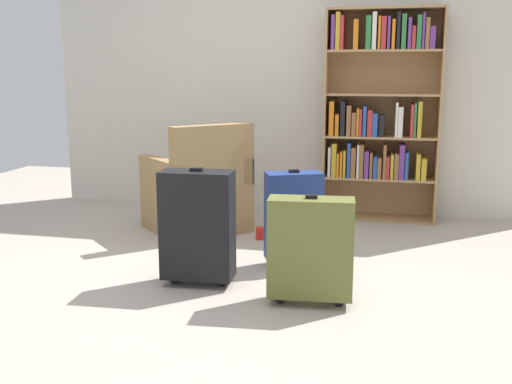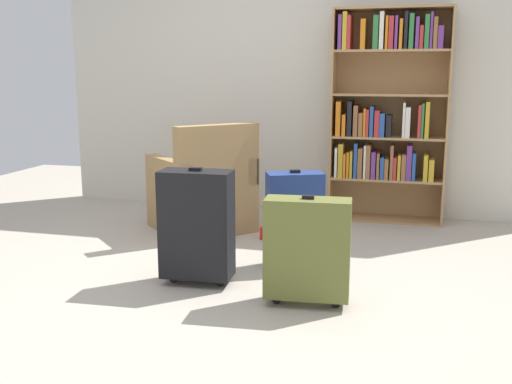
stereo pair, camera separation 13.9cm
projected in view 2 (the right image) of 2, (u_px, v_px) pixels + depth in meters
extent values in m
plane|color=#B2A899|center=(231.00, 288.00, 3.62)|extent=(8.06, 8.06, 0.00)
cube|color=beige|center=(300.00, 72.00, 5.46)|extent=(4.60, 0.10, 2.60)
cube|color=#A87F51|center=(333.00, 116.00, 5.23)|extent=(0.02, 0.31, 1.83)
cube|color=#A87F51|center=(447.00, 118.00, 5.00)|extent=(0.02, 0.31, 1.83)
cube|color=#A87F51|center=(389.00, 116.00, 5.25)|extent=(0.98, 0.02, 1.83)
cube|color=#A87F51|center=(384.00, 219.00, 5.30)|extent=(0.94, 0.29, 0.02)
cube|color=#A87F51|center=(386.00, 179.00, 5.22)|extent=(0.94, 0.29, 0.02)
cube|color=#A87F51|center=(388.00, 137.00, 5.15)|extent=(0.94, 0.29, 0.02)
cube|color=#A87F51|center=(390.00, 95.00, 5.08)|extent=(0.94, 0.29, 0.02)
cube|color=#A87F51|center=(392.00, 51.00, 5.00)|extent=(0.94, 0.29, 0.02)
cube|color=#A87F51|center=(394.00, 8.00, 4.93)|extent=(0.94, 0.29, 0.02)
cube|color=silver|center=(337.00, 162.00, 5.25)|extent=(0.02, 0.19, 0.26)
cube|color=gold|center=(341.00, 160.00, 5.24)|extent=(0.04, 0.20, 0.30)
cube|color=orange|center=(346.00, 164.00, 5.27)|extent=(0.02, 0.26, 0.21)
cube|color=orange|center=(349.00, 164.00, 5.23)|extent=(0.02, 0.18, 0.23)
cube|color=gold|center=(352.00, 164.00, 5.23)|extent=(0.02, 0.20, 0.24)
cube|color=#264C99|center=(356.00, 160.00, 5.22)|extent=(0.03, 0.22, 0.30)
cube|color=brown|center=(361.00, 162.00, 5.22)|extent=(0.04, 0.23, 0.26)
cube|color=silver|center=(365.00, 161.00, 5.19)|extent=(0.02, 0.20, 0.29)
cube|color=brown|center=(369.00, 161.00, 5.20)|extent=(0.04, 0.24, 0.29)
cube|color=#66337F|center=(374.00, 164.00, 5.19)|extent=(0.04, 0.22, 0.24)
cube|color=brown|center=(379.00, 165.00, 5.20)|extent=(0.02, 0.26, 0.22)
cube|color=#264C99|center=(382.00, 167.00, 5.17)|extent=(0.03, 0.21, 0.19)
cube|color=brown|center=(387.00, 168.00, 5.18)|extent=(0.03, 0.25, 0.18)
cube|color=brown|center=(392.00, 162.00, 5.14)|extent=(0.03, 0.21, 0.30)
cube|color=#B22D2D|center=(395.00, 168.00, 5.14)|extent=(0.03, 0.21, 0.20)
cube|color=gold|center=(399.00, 166.00, 5.14)|extent=(0.03, 0.23, 0.22)
cube|color=brown|center=(404.00, 166.00, 5.14)|extent=(0.04, 0.24, 0.22)
cube|color=#66337F|center=(409.00, 162.00, 5.12)|extent=(0.04, 0.23, 0.30)
cube|color=#264C99|center=(414.00, 166.00, 5.09)|extent=(0.03, 0.19, 0.24)
cube|color=gold|center=(425.00, 167.00, 5.09)|extent=(0.04, 0.23, 0.23)
cube|color=gold|center=(431.00, 169.00, 5.07)|extent=(0.04, 0.21, 0.19)
cube|color=orange|center=(339.00, 118.00, 5.19)|extent=(0.04, 0.21, 0.30)
cube|color=orange|center=(345.00, 125.00, 5.19)|extent=(0.03, 0.23, 0.19)
cube|color=black|center=(350.00, 118.00, 5.17)|extent=(0.04, 0.24, 0.30)
cube|color=brown|center=(356.00, 120.00, 5.16)|extent=(0.04, 0.24, 0.26)
cube|color=brown|center=(361.00, 124.00, 5.14)|extent=(0.04, 0.20, 0.20)
cube|color=orange|center=(365.00, 122.00, 5.16)|extent=(0.02, 0.26, 0.24)
cube|color=#B22D2D|center=(368.00, 122.00, 5.15)|extent=(0.02, 0.26, 0.23)
cube|color=#264C99|center=(372.00, 121.00, 5.12)|extent=(0.03, 0.22, 0.26)
cube|color=#B22D2D|center=(377.00, 123.00, 5.09)|extent=(0.04, 0.18, 0.23)
cube|color=#264C99|center=(382.00, 125.00, 5.10)|extent=(0.04, 0.21, 0.20)
cube|color=black|center=(389.00, 126.00, 5.08)|extent=(0.04, 0.19, 0.19)
cube|color=silver|center=(404.00, 120.00, 5.07)|extent=(0.02, 0.25, 0.29)
cube|color=silver|center=(408.00, 122.00, 5.07)|extent=(0.04, 0.27, 0.26)
cube|color=#B22D2D|center=(419.00, 121.00, 5.02)|extent=(0.03, 0.21, 0.28)
cube|color=#2D7238|center=(422.00, 120.00, 5.02)|extent=(0.02, 0.22, 0.29)
cube|color=gold|center=(427.00, 120.00, 5.01)|extent=(0.03, 0.24, 0.30)
cube|color=#66337F|center=(341.00, 33.00, 5.03)|extent=(0.03, 0.19, 0.29)
cube|color=gold|center=(346.00, 31.00, 5.01)|extent=(0.04, 0.17, 0.31)
cube|color=#B22D2D|center=(350.00, 33.00, 5.05)|extent=(0.03, 0.27, 0.28)
cube|color=orange|center=(364.00, 35.00, 5.00)|extent=(0.04, 0.21, 0.25)
cube|color=#2D7238|center=(376.00, 33.00, 4.95)|extent=(0.04, 0.18, 0.27)
cube|color=silver|center=(382.00, 31.00, 4.95)|extent=(0.03, 0.20, 0.30)
cube|color=orange|center=(387.00, 33.00, 4.97)|extent=(0.02, 0.26, 0.27)
cube|color=#B22D2D|center=(391.00, 33.00, 4.94)|extent=(0.04, 0.21, 0.27)
cube|color=#66337F|center=(396.00, 33.00, 4.93)|extent=(0.02, 0.21, 0.27)
cube|color=orange|center=(401.00, 34.00, 4.91)|extent=(0.03, 0.20, 0.24)
cube|color=black|center=(406.00, 31.00, 4.91)|extent=(0.03, 0.22, 0.30)
cube|color=#2D7238|center=(412.00, 32.00, 4.91)|extent=(0.04, 0.24, 0.28)
cube|color=#66337F|center=(417.00, 34.00, 4.91)|extent=(0.03, 0.25, 0.25)
cube|color=#B22D2D|center=(421.00, 38.00, 4.91)|extent=(0.03, 0.25, 0.19)
cube|color=#2D7238|center=(427.00, 32.00, 4.88)|extent=(0.04, 0.24, 0.27)
cube|color=#66337F|center=(431.00, 31.00, 4.86)|extent=(0.02, 0.22, 0.29)
cube|color=brown|center=(435.00, 33.00, 4.85)|extent=(0.03, 0.20, 0.25)
cube|color=#66337F|center=(440.00, 38.00, 4.84)|extent=(0.04, 0.19, 0.18)
cube|color=#9E7A4C|center=(202.00, 206.00, 4.96)|extent=(0.99, 0.99, 0.40)
cube|color=tan|center=(201.00, 177.00, 4.91)|extent=(0.76, 0.76, 0.08)
cube|color=#9E7A4C|center=(217.00, 157.00, 4.63)|extent=(0.57, 0.59, 0.50)
cube|color=#9E7A4C|center=(232.00, 166.00, 5.05)|extent=(0.58, 0.55, 0.22)
cube|color=#9E7A4C|center=(167.00, 172.00, 4.74)|extent=(0.58, 0.55, 0.22)
cylinder|color=red|center=(265.00, 233.00, 4.68)|extent=(0.08, 0.08, 0.10)
torus|color=red|center=(271.00, 233.00, 4.67)|extent=(0.06, 0.01, 0.06)
cube|color=black|center=(197.00, 224.00, 3.63)|extent=(0.45, 0.23, 0.67)
cube|color=black|center=(196.00, 169.00, 3.57)|extent=(0.08, 0.05, 0.02)
cylinder|color=black|center=(175.00, 278.00, 3.74)|extent=(0.05, 0.05, 0.05)
cylinder|color=black|center=(222.00, 281.00, 3.68)|extent=(0.05, 0.05, 0.05)
cube|color=navy|center=(294.00, 216.00, 3.98)|extent=(0.41, 0.31, 0.60)
cube|color=black|center=(295.00, 171.00, 3.92)|extent=(0.07, 0.06, 0.02)
cylinder|color=black|center=(275.00, 263.00, 4.02)|extent=(0.07, 0.07, 0.05)
cylinder|color=black|center=(312.00, 261.00, 4.06)|extent=(0.07, 0.07, 0.05)
cube|color=brown|center=(307.00, 248.00, 3.31)|extent=(0.49, 0.22, 0.57)
cube|color=black|center=(308.00, 197.00, 3.25)|extent=(0.07, 0.04, 0.02)
cylinder|color=black|center=(277.00, 298.00, 3.40)|extent=(0.05, 0.05, 0.05)
cylinder|color=black|center=(336.00, 302.00, 3.34)|extent=(0.05, 0.05, 0.05)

